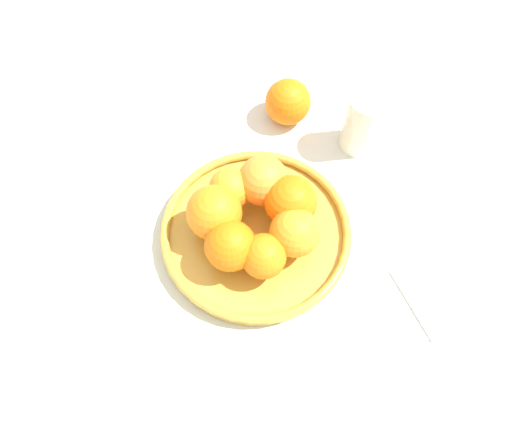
% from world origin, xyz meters
% --- Properties ---
extents(ground_plane, '(4.00, 4.00, 0.00)m').
position_xyz_m(ground_plane, '(0.00, 0.00, 0.00)').
color(ground_plane, silver).
extents(fruit_bowl, '(0.30, 0.30, 0.03)m').
position_xyz_m(fruit_bowl, '(0.00, 0.00, 0.02)').
color(fruit_bowl, gold).
rests_on(fruit_bowl, ground_plane).
extents(orange_pile, '(0.20, 0.19, 0.08)m').
position_xyz_m(orange_pile, '(-0.00, 0.00, 0.07)').
color(orange_pile, orange).
rests_on(orange_pile, fruit_bowl).
extents(stray_orange, '(0.08, 0.08, 0.08)m').
position_xyz_m(stray_orange, '(0.04, 0.25, 0.04)').
color(stray_orange, orange).
rests_on(stray_orange, ground_plane).
extents(drinking_glass, '(0.06, 0.06, 0.12)m').
position_xyz_m(drinking_glass, '(0.17, 0.20, 0.06)').
color(drinking_glass, silver).
rests_on(drinking_glass, ground_plane).
extents(napkin_folded, '(0.16, 0.16, 0.01)m').
position_xyz_m(napkin_folded, '(0.29, -0.07, 0.00)').
color(napkin_folded, white).
rests_on(napkin_folded, ground_plane).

